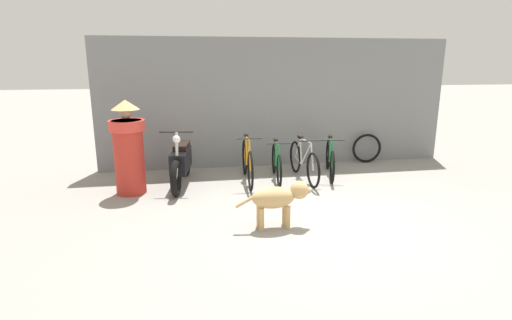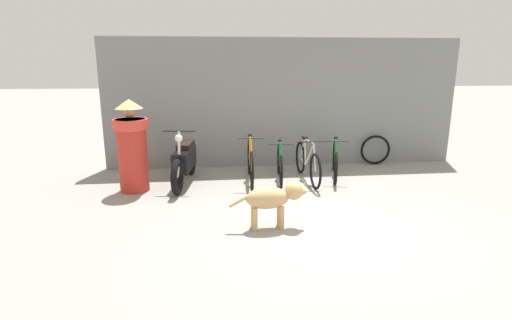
% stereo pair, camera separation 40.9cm
% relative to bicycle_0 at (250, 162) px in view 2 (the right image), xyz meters
% --- Properties ---
extents(ground_plane, '(60.00, 60.00, 0.00)m').
position_rel_bicycle_0_xyz_m(ground_plane, '(0.86, -2.15, -0.38)').
color(ground_plane, gray).
extents(shop_wall_back, '(7.63, 0.20, 2.72)m').
position_rel_bicycle_0_xyz_m(shop_wall_back, '(0.86, 1.24, 0.98)').
color(shop_wall_back, slate).
rests_on(shop_wall_back, ground).
extents(bicycle_0, '(0.46, 1.76, 0.92)m').
position_rel_bicycle_0_xyz_m(bicycle_0, '(0.00, 0.00, 0.00)').
color(bicycle_0, black).
rests_on(bicycle_0, ground).
extents(bicycle_1, '(0.46, 1.59, 0.80)m').
position_rel_bicycle_0_xyz_m(bicycle_1, '(0.57, 0.01, -0.05)').
color(bicycle_1, black).
rests_on(bicycle_1, ground).
extents(bicycle_2, '(0.46, 1.72, 0.85)m').
position_rel_bicycle_0_xyz_m(bicycle_2, '(1.09, -0.04, -0.03)').
color(bicycle_2, black).
rests_on(bicycle_2, ground).
extents(bicycle_3, '(0.56, 1.60, 0.81)m').
position_rel_bicycle_0_xyz_m(bicycle_3, '(1.70, 0.13, -0.05)').
color(bicycle_3, black).
rests_on(bicycle_3, ground).
extents(motorcycle, '(0.58, 1.88, 1.08)m').
position_rel_bicycle_0_xyz_m(motorcycle, '(-1.23, -0.01, 0.05)').
color(motorcycle, black).
rests_on(motorcycle, ground).
extents(stray_dog, '(1.08, 0.33, 0.65)m').
position_rel_bicycle_0_xyz_m(stray_dog, '(0.11, -2.21, 0.06)').
color(stray_dog, tan).
rests_on(stray_dog, ground).
extents(person_in_robes, '(0.84, 0.84, 1.62)m').
position_rel_bicycle_0_xyz_m(person_in_robes, '(-2.10, -0.32, 0.43)').
color(person_in_robes, '#B72D23').
rests_on(person_in_robes, ground).
extents(spare_tire_left, '(0.66, 0.12, 0.66)m').
position_rel_bicycle_0_xyz_m(spare_tire_left, '(2.88, 1.00, -0.05)').
color(spare_tire_left, black).
rests_on(spare_tire_left, ground).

